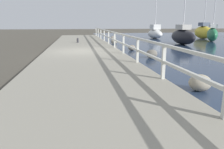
% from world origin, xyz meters
% --- Properties ---
extents(ground_plane, '(120.00, 120.00, 0.00)m').
position_xyz_m(ground_plane, '(0.00, 0.00, 0.00)').
color(ground_plane, '#4C473D').
extents(dock_walkway, '(4.70, 36.00, 0.31)m').
position_xyz_m(dock_walkway, '(0.00, 0.00, 0.15)').
color(dock_walkway, gray).
rests_on(dock_walkway, ground).
extents(railing, '(0.10, 32.50, 1.08)m').
position_xyz_m(railing, '(2.25, 0.00, 1.05)').
color(railing, beige).
rests_on(railing, dock_walkway).
extents(boulder_upstream, '(0.54, 0.49, 0.41)m').
position_xyz_m(boulder_upstream, '(3.67, 2.19, 0.20)').
color(boulder_upstream, slate).
rests_on(boulder_upstream, ground).
extents(boulder_mid_strip, '(0.66, 0.60, 0.50)m').
position_xyz_m(boulder_mid_strip, '(3.94, -1.50, 0.25)').
color(boulder_mid_strip, '#666056').
rests_on(boulder_mid_strip, ground).
extents(boulder_downstream, '(0.62, 0.56, 0.46)m').
position_xyz_m(boulder_downstream, '(3.27, 7.56, 0.23)').
color(boulder_downstream, gray).
rests_on(boulder_downstream, ground).
extents(boulder_far_strip, '(0.64, 0.57, 0.48)m').
position_xyz_m(boulder_far_strip, '(3.97, 12.42, 0.24)').
color(boulder_far_strip, gray).
rests_on(boulder_far_strip, ground).
extents(boulder_near_dock, '(0.68, 0.61, 0.51)m').
position_xyz_m(boulder_near_dock, '(3.26, -7.79, 0.25)').
color(boulder_near_dock, gray).
rests_on(boulder_near_dock, ground).
extents(mooring_bollard, '(0.17, 0.17, 0.42)m').
position_xyz_m(mooring_bollard, '(-0.27, 5.94, 0.52)').
color(mooring_bollard, '#333338').
rests_on(mooring_bollard, dock_walkway).
extents(sailboat_black, '(1.41, 4.50, 6.37)m').
position_xyz_m(sailboat_black, '(9.57, 6.01, 0.78)').
color(sailboat_black, black).
rests_on(sailboat_black, water_surface).
extents(sailboat_yellow, '(1.48, 3.57, 6.82)m').
position_xyz_m(sailboat_yellow, '(15.77, 12.72, 0.88)').
color(sailboat_yellow, gold).
rests_on(sailboat_yellow, water_surface).
extents(sailboat_white, '(1.61, 3.59, 6.00)m').
position_xyz_m(sailboat_white, '(9.79, 14.15, 0.71)').
color(sailboat_white, white).
rests_on(sailboat_white, water_surface).
extents(sailboat_green, '(2.27, 3.44, 7.19)m').
position_xyz_m(sailboat_green, '(14.37, 8.68, 0.84)').
color(sailboat_green, '#236B42').
rests_on(sailboat_green, water_surface).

